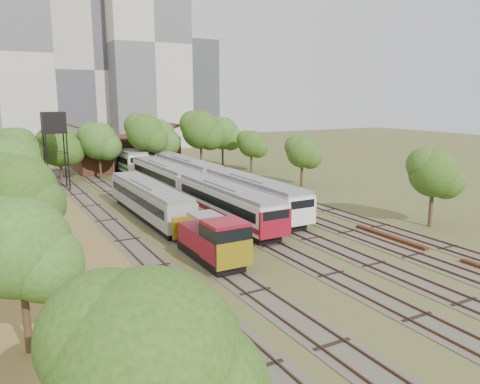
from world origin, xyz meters
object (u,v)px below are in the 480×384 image
railcar_green_set (187,172)px  railcar_red_set (191,188)px  water_tower (54,124)px  shunter_locomotive (214,241)px

railcar_green_set → railcar_red_set: bearing=-110.6°
railcar_red_set → water_tower: water_tower is taller
railcar_red_set → shunter_locomotive: (-6.00, -18.30, -0.21)m
railcar_red_set → shunter_locomotive: size_ratio=4.27×
railcar_red_set → water_tower: 21.56m
water_tower → shunter_locomotive: bearing=-80.8°
shunter_locomotive → water_tower: (-5.70, 35.18, 6.76)m
railcar_red_set → railcar_green_set: bearing=69.4°
shunter_locomotive → railcar_green_set: bearing=71.0°
railcar_green_set → water_tower: water_tower is taller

